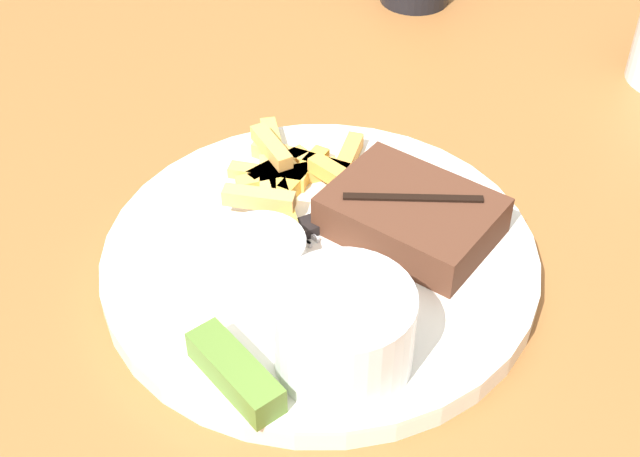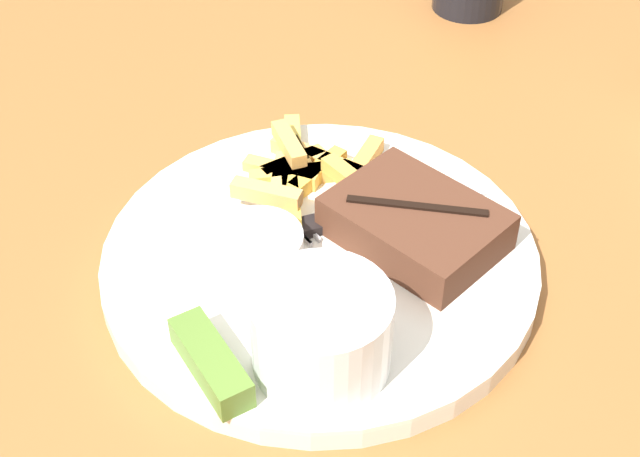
{
  "view_description": "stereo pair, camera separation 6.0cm",
  "coord_description": "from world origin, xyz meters",
  "px_view_note": "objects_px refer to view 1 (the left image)",
  "views": [
    {
      "loc": [
        0.28,
        -0.35,
        1.21
      ],
      "look_at": [
        0.0,
        0.0,
        0.81
      ],
      "focal_mm": 50.0,
      "sensor_mm": 36.0,
      "label": 1
    },
    {
      "loc": [
        0.33,
        -0.31,
        1.21
      ],
      "look_at": [
        0.0,
        0.0,
        0.81
      ],
      "focal_mm": 50.0,
      "sensor_mm": 36.0,
      "label": 2
    }
  ],
  "objects_px": {
    "steak_portion": "(411,215)",
    "coleslaw_cup": "(344,326)",
    "dinner_plate": "(320,260)",
    "dipping_sauce_cup": "(260,252)",
    "pickle_spear": "(235,372)",
    "fork_utensil": "(247,194)",
    "knife_utensil": "(349,213)"
  },
  "relations": [
    {
      "from": "dipping_sauce_cup",
      "to": "steak_portion",
      "type": "bearing_deg",
      "value": 58.62
    },
    {
      "from": "dinner_plate",
      "to": "steak_portion",
      "type": "distance_m",
      "value": 0.07
    },
    {
      "from": "coleslaw_cup",
      "to": "knife_utensil",
      "type": "height_order",
      "value": "coleslaw_cup"
    },
    {
      "from": "steak_portion",
      "to": "coleslaw_cup",
      "type": "relative_size",
      "value": 1.39
    },
    {
      "from": "dinner_plate",
      "to": "fork_utensil",
      "type": "bearing_deg",
      "value": 172.28
    },
    {
      "from": "dipping_sauce_cup",
      "to": "dinner_plate",
      "type": "bearing_deg",
      "value": 61.9
    },
    {
      "from": "coleslaw_cup",
      "to": "dinner_plate",
      "type": "bearing_deg",
      "value": 137.5
    },
    {
      "from": "pickle_spear",
      "to": "fork_utensil",
      "type": "relative_size",
      "value": 0.56
    },
    {
      "from": "coleslaw_cup",
      "to": "pickle_spear",
      "type": "xyz_separation_m",
      "value": [
        -0.04,
        -0.05,
        -0.02
      ]
    },
    {
      "from": "steak_portion",
      "to": "dipping_sauce_cup",
      "type": "distance_m",
      "value": 0.11
    },
    {
      "from": "dipping_sauce_cup",
      "to": "fork_utensil",
      "type": "relative_size",
      "value": 0.46
    },
    {
      "from": "steak_portion",
      "to": "knife_utensil",
      "type": "distance_m",
      "value": 0.05
    },
    {
      "from": "dipping_sauce_cup",
      "to": "knife_utensil",
      "type": "relative_size",
      "value": 0.39
    },
    {
      "from": "dinner_plate",
      "to": "steak_portion",
      "type": "bearing_deg",
      "value": 56.5
    },
    {
      "from": "fork_utensil",
      "to": "dinner_plate",
      "type": "bearing_deg",
      "value": 0.0
    },
    {
      "from": "steak_portion",
      "to": "coleslaw_cup",
      "type": "xyz_separation_m",
      "value": [
        0.04,
        -0.12,
        0.02
      ]
    },
    {
      "from": "pickle_spear",
      "to": "fork_utensil",
      "type": "distance_m",
      "value": 0.17
    },
    {
      "from": "pickle_spear",
      "to": "fork_utensil",
      "type": "xyz_separation_m",
      "value": [
        -0.11,
        0.13,
        -0.01
      ]
    },
    {
      "from": "dinner_plate",
      "to": "dipping_sauce_cup",
      "type": "distance_m",
      "value": 0.05
    },
    {
      "from": "dipping_sauce_cup",
      "to": "fork_utensil",
      "type": "xyz_separation_m",
      "value": [
        -0.06,
        0.05,
        -0.01
      ]
    },
    {
      "from": "dinner_plate",
      "to": "fork_utensil",
      "type": "distance_m",
      "value": 0.08
    },
    {
      "from": "steak_portion",
      "to": "pickle_spear",
      "type": "xyz_separation_m",
      "value": [
        -0.0,
        -0.18,
        -0.0
      ]
    },
    {
      "from": "steak_portion",
      "to": "dipping_sauce_cup",
      "type": "height_order",
      "value": "steak_portion"
    },
    {
      "from": "dinner_plate",
      "to": "dipping_sauce_cup",
      "type": "height_order",
      "value": "dipping_sauce_cup"
    },
    {
      "from": "dinner_plate",
      "to": "pickle_spear",
      "type": "relative_size",
      "value": 4.01
    },
    {
      "from": "coleslaw_cup",
      "to": "fork_utensil",
      "type": "bearing_deg",
      "value": 152.96
    },
    {
      "from": "dinner_plate",
      "to": "knife_utensil",
      "type": "xyz_separation_m",
      "value": [
        -0.01,
        0.04,
        0.01
      ]
    },
    {
      "from": "fork_utensil",
      "to": "steak_portion",
      "type": "bearing_deg",
      "value": 28.95
    },
    {
      "from": "coleslaw_cup",
      "to": "dipping_sauce_cup",
      "type": "xyz_separation_m",
      "value": [
        -0.09,
        0.03,
        -0.02
      ]
    },
    {
      "from": "coleslaw_cup",
      "to": "fork_utensil",
      "type": "distance_m",
      "value": 0.17
    },
    {
      "from": "dinner_plate",
      "to": "knife_utensil",
      "type": "height_order",
      "value": "knife_utensil"
    },
    {
      "from": "steak_portion",
      "to": "coleslaw_cup",
      "type": "height_order",
      "value": "coleslaw_cup"
    }
  ]
}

